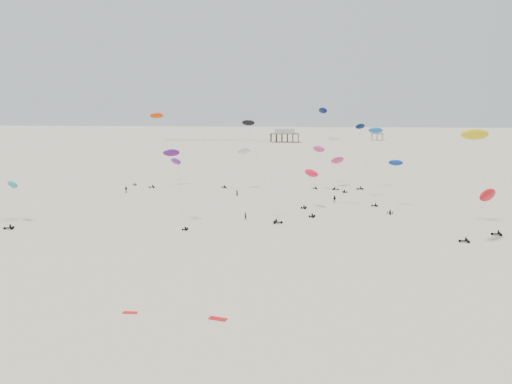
# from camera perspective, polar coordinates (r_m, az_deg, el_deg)

# --- Properties ---
(ground_plane) EXTENTS (900.00, 900.00, 0.00)m
(ground_plane) POSITION_cam_1_polar(r_m,az_deg,el_deg) (218.54, 3.47, 3.05)
(ground_plane) COLOR beige
(pavilion_main) EXTENTS (21.00, 13.00, 9.80)m
(pavilion_main) POSITION_cam_1_polar(r_m,az_deg,el_deg) (368.04, 3.29, 6.37)
(pavilion_main) COLOR brown
(pavilion_main) RESTS_ON ground
(pavilion_small) EXTENTS (9.00, 7.00, 8.00)m
(pavilion_small) POSITION_cam_1_polar(r_m,az_deg,el_deg) (400.18, 13.68, 6.27)
(pavilion_small) COLOR brown
(pavilion_small) RESTS_ON ground
(pier_fence) EXTENTS (80.20, 0.20, 1.50)m
(pier_fence) POSITION_cam_1_polar(r_m,az_deg,el_deg) (375.02, -4.71, 5.88)
(pier_fence) COLOR black
(pier_fence) RESTS_ON ground
(rig_0) EXTENTS (7.64, 14.23, 24.44)m
(rig_0) POSITION_cam_1_polar(r_m,az_deg,el_deg) (172.40, -11.73, 7.19)
(rig_0) COLOR black
(rig_0) RESTS_ON ground
(rig_1) EXTENTS (9.97, 10.00, 18.83)m
(rig_1) POSITION_cam_1_polar(r_m,az_deg,el_deg) (128.27, 7.84, 3.81)
(rig_1) COLOR black
(rig_1) RESTS_ON ground
(rig_2) EXTENTS (8.43, 9.56, 19.32)m
(rig_2) POSITION_cam_1_polar(r_m,az_deg,el_deg) (160.81, 13.07, 5.24)
(rig_2) COLOR black
(rig_2) RESTS_ON ground
(rig_3) EXTENTS (5.23, 13.56, 15.21)m
(rig_3) POSITION_cam_1_polar(r_m,az_deg,el_deg) (128.61, 15.48, 1.45)
(rig_3) COLOR black
(rig_3) RESTS_ON ground
(rig_4) EXTENTS (4.85, 17.54, 26.61)m
(rig_4) POSITION_cam_1_polar(r_m,az_deg,el_deg) (165.42, 7.53, 7.97)
(rig_4) COLOR black
(rig_4) RESTS_ON ground
(rig_5) EXTENTS (7.16, 12.35, 15.77)m
(rig_5) POSITION_cam_1_polar(r_m,az_deg,el_deg) (109.99, -8.94, 2.07)
(rig_5) COLOR black
(rig_5) RESTS_ON ground
(rig_6) EXTENTS (9.43, 5.31, 12.90)m
(rig_6) POSITION_cam_1_polar(r_m,az_deg,el_deg) (156.21, -1.79, 4.03)
(rig_6) COLOR black
(rig_6) RESTS_ON ground
(rig_8) EXTENTS (5.97, 16.99, 23.55)m
(rig_8) POSITION_cam_1_polar(r_m,az_deg,el_deg) (139.22, 12.19, 5.37)
(rig_8) COLOR black
(rig_8) RESTS_ON ground
(rig_9) EXTENTS (8.18, 10.45, 12.91)m
(rig_9) POSITION_cam_1_polar(r_m,az_deg,el_deg) (164.19, -9.91, 3.99)
(rig_9) COLOR black
(rig_9) RESTS_ON ground
(rig_10) EXTENTS (9.63, 6.49, 22.41)m
(rig_10) POSITION_cam_1_polar(r_m,az_deg,el_deg) (109.27, 0.90, 1.91)
(rig_10) COLOR black
(rig_10) RESTS_ON ground
(rig_11) EXTENTS (6.77, 10.37, 10.70)m
(rig_11) POSITION_cam_1_polar(r_m,az_deg,el_deg) (119.98, -26.15, -0.52)
(rig_11) COLOR black
(rig_11) RESTS_ON ground
(rig_12) EXTENTS (5.91, 14.06, 21.86)m
(rig_12) POSITION_cam_1_polar(r_m,az_deg,el_deg) (116.43, 23.98, 4.77)
(rig_12) COLOR black
(rig_12) RESTS_ON ground
(rig_13) EXTENTS (8.80, 4.98, 13.66)m
(rig_13) POSITION_cam_1_polar(r_m,az_deg,el_deg) (154.00, 7.52, 4.10)
(rig_13) COLOR black
(rig_13) RESTS_ON ground
(rig_14) EXTENTS (5.67, 17.09, 14.88)m
(rig_14) POSITION_cam_1_polar(r_m,az_deg,el_deg) (160.69, 9.37, 3.26)
(rig_14) COLOR black
(rig_14) RESTS_ON ground
(rig_15) EXTENTS (4.87, 16.32, 14.37)m
(rig_15) POSITION_cam_1_polar(r_m,az_deg,el_deg) (124.50, 6.35, 1.45)
(rig_15) COLOR black
(rig_15) RESTS_ON ground
(rig_16) EXTENTS (7.90, 5.81, 10.12)m
(rig_16) POSITION_cam_1_polar(r_m,az_deg,el_deg) (102.94, 24.68, -0.89)
(rig_16) COLOR black
(rig_16) RESTS_ON ground
(spectator_0) EXTENTS (0.86, 0.88, 2.02)m
(spectator_0) POSITION_cam_1_polar(r_m,az_deg,el_deg) (112.35, -1.21, -3.18)
(spectator_0) COLOR black
(spectator_0) RESTS_ON ground
(spectator_1) EXTENTS (1.19, 0.86, 2.19)m
(spectator_1) POSITION_cam_1_polar(r_m,az_deg,el_deg) (134.28, 8.97, -1.18)
(spectator_1) COLOR black
(spectator_1) RESTS_ON ground
(spectator_2) EXTENTS (1.50, 1.10, 2.27)m
(spectator_2) POSITION_cam_1_polar(r_m,az_deg,el_deg) (153.13, -14.62, -0.05)
(spectator_2) COLOR black
(spectator_2) RESTS_ON ground
(spectator_3) EXTENTS (0.96, 0.82, 2.23)m
(spectator_3) POSITION_cam_1_polar(r_m,az_deg,el_deg) (141.75, -2.18, -0.50)
(spectator_3) COLOR black
(spectator_3) RESTS_ON ground
(grounded_kite_a) EXTENTS (2.35, 1.37, 0.08)m
(grounded_kite_a) POSITION_cam_1_polar(r_m,az_deg,el_deg) (61.42, -4.39, -14.28)
(grounded_kite_a) COLOR red
(grounded_kite_a) RESTS_ON ground
(grounded_kite_b) EXTENTS (1.83, 0.78, 0.07)m
(grounded_kite_b) POSITION_cam_1_polar(r_m,az_deg,el_deg) (64.80, -14.20, -13.25)
(grounded_kite_b) COLOR red
(grounded_kite_b) RESTS_ON ground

